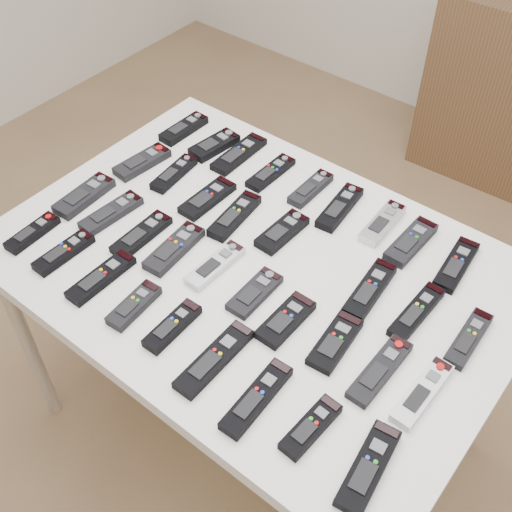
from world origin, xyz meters
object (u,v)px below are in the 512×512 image
Objects in this scene: remote_27 at (32,233)px; remote_32 at (214,359)px; remote_31 at (172,326)px; table at (256,277)px; remote_4 at (311,189)px; remote_17 at (84,196)px; remote_18 at (111,213)px; remote_16 at (469,338)px; remote_10 at (174,173)px; remote_14 at (370,290)px; remote_29 at (101,277)px; remote_34 at (311,427)px; remote_24 at (335,342)px; remote_3 at (271,173)px; remote_19 at (142,235)px; remote_25 at (380,370)px; remote_12 at (235,216)px; remote_15 at (416,312)px; remote_35 at (368,468)px; remote_8 at (456,265)px; remote_26 at (422,392)px; remote_7 at (411,242)px; remote_21 at (215,265)px; remote_5 at (340,207)px; remote_11 at (207,198)px; remote_0 at (184,129)px; remote_33 at (257,398)px; remote_20 at (174,248)px; remote_13 at (282,232)px; remote_23 at (286,320)px; remote_28 at (64,252)px; remote_22 at (255,293)px; remote_1 at (214,145)px; remote_6 at (382,223)px.

remote_27 is 0.72× the size of remote_32.
remote_31 reaches higher than remote_27.
table is 0.31m from remote_4.
remote_18 is at bearing -3.62° from remote_17.
remote_16 is 1.04m from remote_17.
remote_10 is 0.86× the size of remote_14.
remote_29 is 0.61m from remote_34.
remote_24 is 0.87× the size of remote_29.
remote_3 is 0.96× the size of remote_19.
remote_25 reaches higher than table.
remote_12 is (-0.09, -0.21, 0.00)m from remote_4.
remote_25 is at bearing -2.22° from remote_17.
remote_18 is 1.17× the size of remote_31.
remote_35 is at bearing -72.52° from remote_15.
table is 7.15× the size of remote_19.
remote_8 is 0.38m from remote_26.
remote_27 is at bearing -142.16° from remote_7.
remote_12 is at bearing 115.89° from remote_21.
remote_25 is (0.35, -0.37, -0.00)m from remote_5.
remote_31 is at bearing -93.15° from table.
remote_0 is at bearing 144.72° from remote_11.
remote_33 is (-0.03, -0.39, -0.00)m from remote_14.
remote_14 is at bearing -23.34° from remote_3.
remote_5 and remote_20 have the same top height.
remote_20 is at bearing -159.46° from remote_15.
remote_31 reaches higher than remote_21.
remote_13 is 0.85× the size of remote_29.
remote_33 reaches higher than remote_10.
remote_11 is 0.52m from remote_32.
table is 8.12× the size of remote_23.
remote_26 is at bearing -56.62° from remote_7.
table is at bearing 51.75° from remote_21.
remote_17 is at bearing -125.46° from remote_10.
remote_28 is at bearing 178.47° from remote_31.
remote_33 is at bearing -18.00° from remote_17.
remote_26 is (0.21, 0.01, 0.00)m from remote_24.
table is at bearing 125.88° from remote_22.
remote_18 reaches higher than remote_29.
remote_20 and remote_33 have the same top height.
remote_18 is at bearing -131.11° from remote_4.
remote_7 is 1.17× the size of remote_22.
remote_18 is at bearing -127.47° from remote_11.
remote_0 is at bearing 87.95° from remote_27.
remote_1 is 0.44m from remote_5.
remote_23 is (-0.22, -0.39, 0.00)m from remote_8.
remote_28 is (0.12, 0.00, 0.00)m from remote_27.
remote_32 is at bearing -137.40° from remote_24.
remote_4 is 0.22m from remote_6.
remote_22 is at bearing -1.28° from remote_17.
remote_3 is at bearing 132.15° from remote_35.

